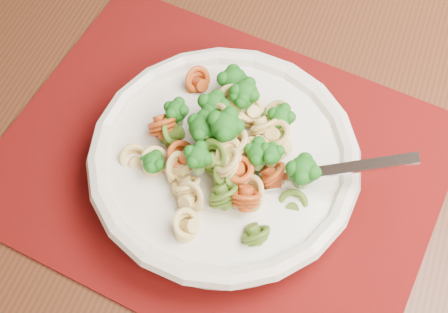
# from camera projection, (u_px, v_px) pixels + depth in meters

# --- Properties ---
(dining_table) EXTENTS (1.37, 0.95, 0.76)m
(dining_table) POSITION_uv_depth(u_px,v_px,m) (281.00, 172.00, 0.76)
(dining_table) COLOR #4A2614
(dining_table) RESTS_ON ground
(placemat) EXTENTS (0.49, 0.41, 0.00)m
(placemat) POSITION_uv_depth(u_px,v_px,m) (219.00, 165.00, 0.63)
(placemat) COLOR #5A0E03
(placemat) RESTS_ON dining_table
(pasta_bowl) EXTENTS (0.26, 0.26, 0.05)m
(pasta_bowl) POSITION_uv_depth(u_px,v_px,m) (224.00, 162.00, 0.60)
(pasta_bowl) COLOR silver
(pasta_bowl) RESTS_ON placemat
(pasta_broccoli_heap) EXTENTS (0.22, 0.22, 0.06)m
(pasta_broccoli_heap) POSITION_uv_depth(u_px,v_px,m) (224.00, 153.00, 0.59)
(pasta_broccoli_heap) COLOR tan
(pasta_broccoli_heap) RESTS_ON pasta_bowl
(fork) EXTENTS (0.18, 0.07, 0.08)m
(fork) POSITION_uv_depth(u_px,v_px,m) (268.00, 179.00, 0.57)
(fork) COLOR silver
(fork) RESTS_ON pasta_bowl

